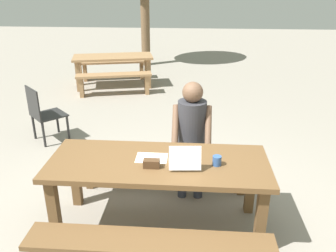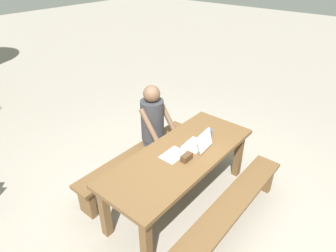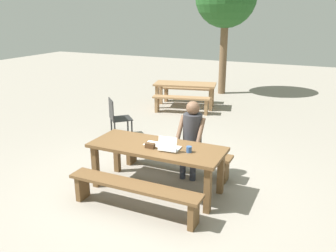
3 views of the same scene
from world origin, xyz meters
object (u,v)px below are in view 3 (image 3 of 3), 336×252
object	(u,v)px
small_pouch	(150,146)
picnic_table_mid	(185,87)
coffee_mug	(189,149)
person_seated	(192,134)
laptop	(169,146)
plastic_chair	(117,117)
picnic_table_front	(157,152)

from	to	relation	value
small_pouch	picnic_table_mid	size ratio (longest dim) A/B	0.08
coffee_mug	person_seated	distance (m)	0.76
person_seated	laptop	bearing A→B (deg)	-94.08
coffee_mug	plastic_chair	world-z (taller)	plastic_chair
picnic_table_front	coffee_mug	size ratio (longest dim) A/B	22.83
coffee_mug	picnic_table_mid	xyz separation A→B (m)	(-2.04, 4.85, -0.19)
picnic_table_front	person_seated	distance (m)	0.76
picnic_table_front	plastic_chair	bearing A→B (deg)	135.67
picnic_table_front	picnic_table_mid	bearing A→B (deg)	107.33
small_pouch	picnic_table_mid	world-z (taller)	small_pouch
picnic_table_front	coffee_mug	world-z (taller)	coffee_mug
picnic_table_front	plastic_chair	xyz separation A→B (m)	(-1.91, 1.86, -0.18)
coffee_mug	person_seated	size ratio (longest dim) A/B	0.07
picnic_table_front	plastic_chair	world-z (taller)	plastic_chair
laptop	small_pouch	bearing A→B (deg)	3.38
picnic_table_mid	person_seated	bearing A→B (deg)	-79.61
small_pouch	coffee_mug	bearing A→B (deg)	8.25
picnic_table_front	person_seated	size ratio (longest dim) A/B	1.58
laptop	small_pouch	world-z (taller)	laptop
plastic_chair	laptop	bearing A→B (deg)	-176.78
plastic_chair	small_pouch	bearing A→B (deg)	178.41
person_seated	coffee_mug	bearing A→B (deg)	-71.77
coffee_mug	plastic_chair	bearing A→B (deg)	142.15
picnic_table_front	picnic_table_mid	world-z (taller)	picnic_table_front
laptop	picnic_table_mid	distance (m)	5.20
laptop	coffee_mug	xyz separation A→B (m)	(0.29, 0.04, -0.01)
coffee_mug	picnic_table_mid	world-z (taller)	coffee_mug
plastic_chair	person_seated	bearing A→B (deg)	-162.82
small_pouch	person_seated	size ratio (longest dim) A/B	0.11
picnic_table_mid	plastic_chair	bearing A→B (deg)	-111.04
person_seated	plastic_chair	size ratio (longest dim) A/B	1.51
small_pouch	picnic_table_front	bearing A→B (deg)	68.69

